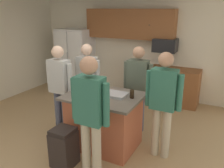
# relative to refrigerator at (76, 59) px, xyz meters

# --- Properties ---
(floor) EXTENTS (7.04, 7.04, 0.00)m
(floor) POSITION_rel_refrigerator_xyz_m (2.00, -2.38, -0.88)
(floor) COLOR tan
(floor) RESTS_ON ground
(back_wall) EXTENTS (6.40, 0.10, 2.60)m
(back_wall) POSITION_rel_refrigerator_xyz_m (2.00, 0.42, 0.42)
(back_wall) COLOR beige
(back_wall) RESTS_ON ground
(cabinet_run_upper) EXTENTS (2.40, 0.38, 0.75)m
(cabinet_run_upper) POSITION_rel_refrigerator_xyz_m (1.60, 0.22, 1.05)
(cabinet_run_upper) COLOR brown
(cabinet_run_lower) EXTENTS (1.80, 0.63, 0.90)m
(cabinet_run_lower) POSITION_rel_refrigerator_xyz_m (2.60, 0.10, -0.43)
(cabinet_run_lower) COLOR brown
(cabinet_run_lower) RESTS_ON ground
(refrigerator) EXTENTS (0.95, 0.76, 1.75)m
(refrigerator) POSITION_rel_refrigerator_xyz_m (0.00, 0.00, 0.00)
(refrigerator) COLOR white
(refrigerator) RESTS_ON ground
(microwave_over_range) EXTENTS (0.56, 0.40, 0.32)m
(microwave_over_range) POSITION_rel_refrigerator_xyz_m (2.60, 0.12, 0.57)
(microwave_over_range) COLOR black
(kitchen_island) EXTENTS (1.24, 0.95, 0.94)m
(kitchen_island) POSITION_rel_refrigerator_xyz_m (2.28, -2.41, -0.40)
(kitchen_island) COLOR #AD5638
(kitchen_island) RESTS_ON ground
(person_guest_by_door) EXTENTS (0.57, 0.22, 1.66)m
(person_guest_by_door) POSITION_rel_refrigerator_xyz_m (2.57, -1.62, 0.08)
(person_guest_by_door) COLOR #4C5166
(person_guest_by_door) RESTS_ON ground
(person_guest_left) EXTENTS (0.57, 0.22, 1.67)m
(person_guest_left) POSITION_rel_refrigerator_xyz_m (1.59, -1.83, 0.09)
(person_guest_left) COLOR #383842
(person_guest_left) RESTS_ON ground
(person_elder_center) EXTENTS (0.57, 0.22, 1.68)m
(person_elder_center) POSITION_rel_refrigerator_xyz_m (1.31, -2.34, 0.10)
(person_elder_center) COLOR #4C5166
(person_elder_center) RESTS_ON ground
(person_guest_right) EXTENTS (0.57, 0.23, 1.76)m
(person_guest_right) POSITION_rel_refrigerator_xyz_m (2.52, -3.21, 0.14)
(person_guest_right) COLOR tan
(person_guest_right) RESTS_ON ground
(person_host_foreground) EXTENTS (0.57, 0.23, 1.72)m
(person_host_foreground) POSITION_rel_refrigerator_xyz_m (3.24, -2.26, 0.12)
(person_host_foreground) COLOR tan
(person_host_foreground) RESTS_ON ground
(mug_blue_stoneware) EXTENTS (0.13, 0.09, 0.10)m
(mug_blue_stoneware) POSITION_rel_refrigerator_xyz_m (2.10, -2.68, 0.12)
(mug_blue_stoneware) COLOR white
(mug_blue_stoneware) RESTS_ON kitchen_island
(glass_pilsner) EXTENTS (0.07, 0.07, 0.14)m
(glass_pilsner) POSITION_rel_refrigerator_xyz_m (2.75, -2.32, 0.13)
(glass_pilsner) COLOR black
(glass_pilsner) RESTS_ON kitchen_island
(tumbler_amber) EXTENTS (0.07, 0.07, 0.16)m
(tumbler_amber) POSITION_rel_refrigerator_xyz_m (1.89, -2.27, 0.15)
(tumbler_amber) COLOR black
(tumbler_amber) RESTS_ON kitchen_island
(serving_tray) EXTENTS (0.44, 0.30, 0.04)m
(serving_tray) POSITION_rel_refrigerator_xyz_m (2.43, -2.35, 0.09)
(serving_tray) COLOR #B7B7BC
(serving_tray) RESTS_ON kitchen_island
(trash_bin) EXTENTS (0.34, 0.34, 0.61)m
(trash_bin) POSITION_rel_refrigerator_xyz_m (2.00, -3.17, -0.58)
(trash_bin) COLOR black
(trash_bin) RESTS_ON ground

